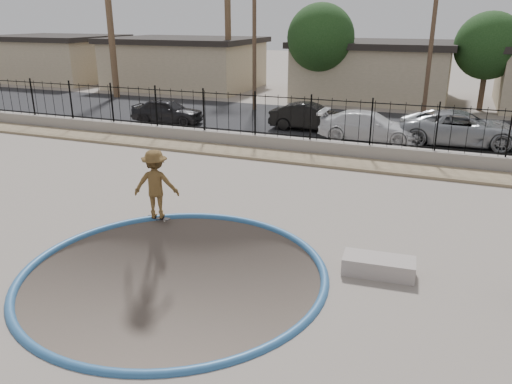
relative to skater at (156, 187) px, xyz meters
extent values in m
cube|color=gray|center=(2.05, 10.40, -2.09)|extent=(120.00, 120.00, 2.20)
torus|color=#2C5C8F|center=(2.05, -2.60, -0.99)|extent=(7.04, 7.04, 0.20)
cube|color=#9B8A66|center=(2.05, 7.60, -0.93)|extent=(42.00, 1.60, 0.11)
cube|color=gray|center=(2.05, 8.70, -0.69)|extent=(42.00, 0.45, 0.60)
cube|color=black|center=(2.05, 8.70, -0.27)|extent=(40.00, 0.04, 0.03)
cube|color=black|center=(2.05, 8.70, 1.31)|extent=(40.00, 0.04, 0.04)
cube|color=black|center=(2.05, 15.40, -0.97)|extent=(90.00, 8.00, 0.04)
cube|color=tan|center=(-25.95, 24.90, 0.76)|extent=(10.00, 8.00, 3.50)
cube|color=black|center=(-25.95, 24.90, 2.71)|extent=(10.60, 8.60, 0.40)
cube|color=tan|center=(-12.95, 24.90, 0.76)|extent=(11.00, 8.00, 3.50)
cube|color=black|center=(-12.95, 24.90, 2.71)|extent=(11.60, 8.60, 0.40)
cube|color=tan|center=(2.05, 24.90, 0.76)|extent=(10.00, 8.00, 3.50)
cube|color=black|center=(2.05, 24.90, 2.71)|extent=(10.60, 8.60, 0.40)
cylinder|color=brown|center=(-14.95, 18.40, 4.51)|extent=(0.44, 0.44, 11.00)
cylinder|color=brown|center=(-7.95, 22.40, 3.51)|extent=(0.44, 0.44, 9.00)
cylinder|color=#473323|center=(-3.95, 17.40, 3.51)|extent=(0.24, 0.24, 9.00)
cylinder|color=#473323|center=(6.05, 17.40, 3.76)|extent=(0.24, 0.24, 9.50)
cylinder|color=#473323|center=(-0.95, 21.40, 0.51)|extent=(0.34, 0.34, 3.00)
sphere|color=#143311|center=(-0.95, 21.40, 3.21)|extent=(4.32, 4.32, 4.32)
cylinder|color=#473323|center=(9.05, 22.40, 0.39)|extent=(0.34, 0.34, 2.75)
sphere|color=#143311|center=(9.05, 22.40, 2.86)|extent=(3.96, 3.96, 3.96)
imported|color=olive|center=(0.00, 0.00, 0.00)|extent=(1.44, 1.11, 1.97)
cube|color=black|center=(0.00, 0.00, -0.93)|extent=(0.72, 0.21, 0.02)
cylinder|color=silver|center=(-0.24, -0.08, -0.96)|extent=(0.05, 0.03, 0.05)
cylinder|color=silver|center=(-0.24, 0.06, -0.96)|extent=(0.05, 0.03, 0.05)
cylinder|color=silver|center=(0.24, -0.06, -0.96)|extent=(0.05, 0.03, 0.05)
cylinder|color=silver|center=(0.24, 0.08, -0.96)|extent=(0.05, 0.03, 0.05)
cube|color=#A0958E|center=(6.38, -0.91, -0.79)|extent=(1.65, 0.82, 0.40)
imported|color=black|center=(-6.79, 11.83, -0.29)|extent=(3.97, 1.87, 1.31)
imported|color=black|center=(0.85, 12.99, -0.28)|extent=(4.08, 1.52, 1.33)
imported|color=white|center=(3.99, 11.80, -0.28)|extent=(4.63, 1.91, 1.34)
imported|color=#94989C|center=(7.98, 12.54, -0.20)|extent=(5.56, 2.86, 1.50)
camera|label=1|loc=(7.50, -11.31, 4.58)|focal=35.00mm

